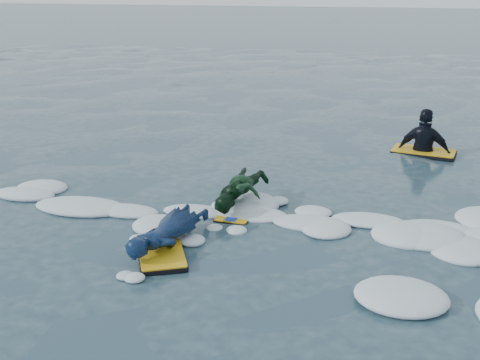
# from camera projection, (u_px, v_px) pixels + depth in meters

# --- Properties ---
(ground) EXTENTS (120.00, 120.00, 0.00)m
(ground) POSITION_uv_depth(u_px,v_px,m) (220.00, 267.00, 6.98)
(ground) COLOR #1A2E40
(ground) RESTS_ON ground
(foam_band) EXTENTS (12.00, 3.10, 0.30)m
(foam_band) POSITION_uv_depth(u_px,v_px,m) (240.00, 232.00, 7.93)
(foam_band) COLOR silver
(foam_band) RESTS_ON ground
(prone_woman_unit) EXTENTS (0.92, 1.61, 0.39)m
(prone_woman_unit) POSITION_uv_depth(u_px,v_px,m) (167.00, 234.00, 7.39)
(prone_woman_unit) COLOR black
(prone_woman_unit) RESTS_ON ground
(prone_child_unit) EXTENTS (0.85, 1.37, 0.50)m
(prone_child_unit) POSITION_uv_depth(u_px,v_px,m) (241.00, 194.00, 8.58)
(prone_child_unit) COLOR black
(prone_child_unit) RESTS_ON ground
(waiting_rider_unit) EXTENTS (1.25, 0.85, 1.72)m
(waiting_rider_unit) POSITION_uv_depth(u_px,v_px,m) (423.00, 154.00, 11.34)
(waiting_rider_unit) COLOR black
(waiting_rider_unit) RESTS_ON ground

